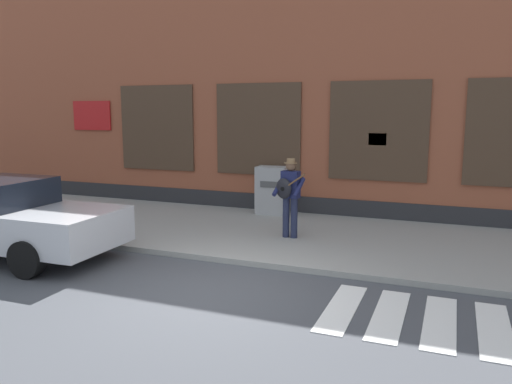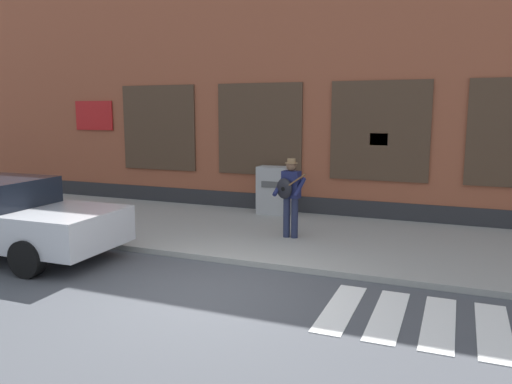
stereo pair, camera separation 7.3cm
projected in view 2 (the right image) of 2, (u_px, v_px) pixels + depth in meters
The scene contains 6 objects.
ground_plane at pixel (209, 294), 7.80m from camera, with size 160.00×160.00×0.00m, color #424449.
sidewalk at pixel (287, 235), 11.28m from camera, with size 28.00×4.63×0.11m.
building_backdrop at pixel (336, 78), 14.62m from camera, with size 28.00×4.06×7.56m.
red_car at pixel (6, 217), 9.76m from camera, with size 4.64×2.06×1.53m.
busker at pixel (290, 193), 10.68m from camera, with size 0.72×0.57×1.72m.
utility_box at pixel (274, 190), 13.26m from camera, with size 0.84×0.53×1.27m.
Camera 2 is at (3.50, -6.60, 2.83)m, focal length 35.00 mm.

